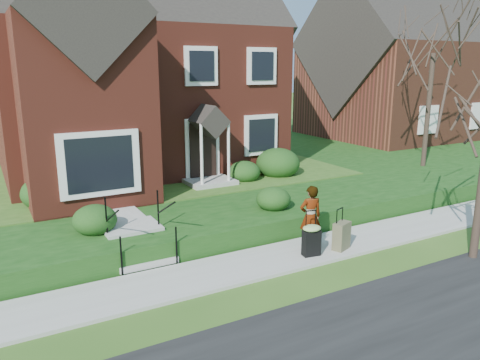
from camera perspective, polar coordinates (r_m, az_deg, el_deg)
ground at (r=11.40m, az=2.75°, el=-10.11°), size 120.00×120.00×0.00m
sidewalk at (r=11.39m, az=2.75°, el=-9.93°), size 60.00×1.60×0.08m
terrace at (r=22.34m, az=-3.28°, el=2.61°), size 44.00×20.00×0.60m
walkway at (r=14.72m, az=-16.11°, el=-2.50°), size 1.20×6.00×0.06m
main_house at (r=19.21m, az=-13.49°, el=15.34°), size 10.40×10.20×9.40m
neighbour_house at (r=29.29m, az=18.82°, el=14.30°), size 9.40×8.00×9.20m
front_steps at (r=11.85m, az=-12.48°, el=-7.01°), size 1.40×2.02×1.50m
foundation_shrubs at (r=15.32m, az=-6.05°, el=0.38°), size 9.67×4.77×1.15m
woman at (r=12.02m, az=8.58°, el=-4.43°), size 0.66×0.50×1.62m
suitcase_black at (r=11.61m, az=8.71°, el=-7.04°), size 0.53×0.46×1.14m
suitcase_olive at (r=12.16m, az=12.27°, el=-6.65°), size 0.56×0.43×1.07m
tree_gap at (r=20.35m, az=22.64°, el=15.28°), size 4.92×4.92×7.03m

